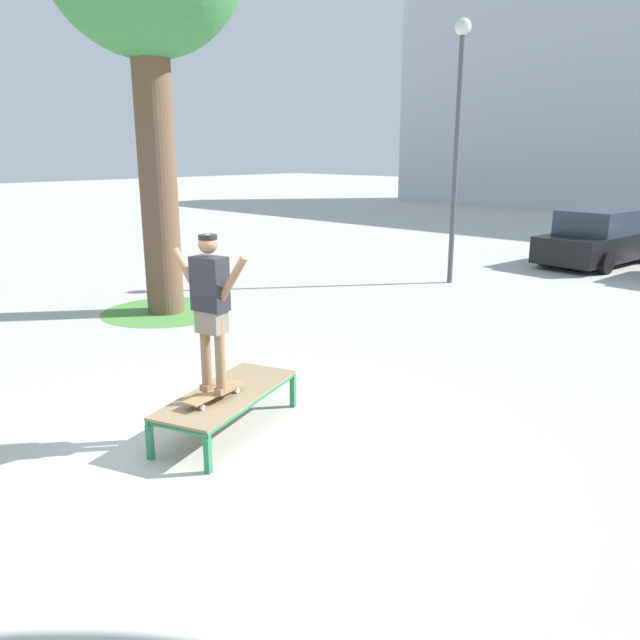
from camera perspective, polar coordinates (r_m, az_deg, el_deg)
name	(u,v)px	position (r m, az deg, el deg)	size (l,w,h in m)	color
ground_plane	(205,448)	(7.00, -10.24, -11.22)	(120.00, 120.00, 0.00)	#B7B5AD
skate_box	(227,396)	(7.20, -8.29, -6.75)	(1.34, 2.04, 0.46)	#237A4C
skateboard	(215,393)	(6.97, -9.41, -6.47)	(0.35, 0.82, 0.09)	#9E754C
skater	(211,303)	(6.68, -9.76, 1.51)	(0.99, 0.34, 1.69)	#8E6647
grass_patch_near_left	(167,311)	(12.85, -13.58, 0.77)	(2.49, 2.49, 0.01)	#519342
car_black	(599,239)	(19.26, 23.69, 6.64)	(2.24, 4.35, 1.50)	black
light_post	(458,115)	(15.29, 12.28, 17.50)	(0.36, 0.36, 5.83)	#4C4C51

